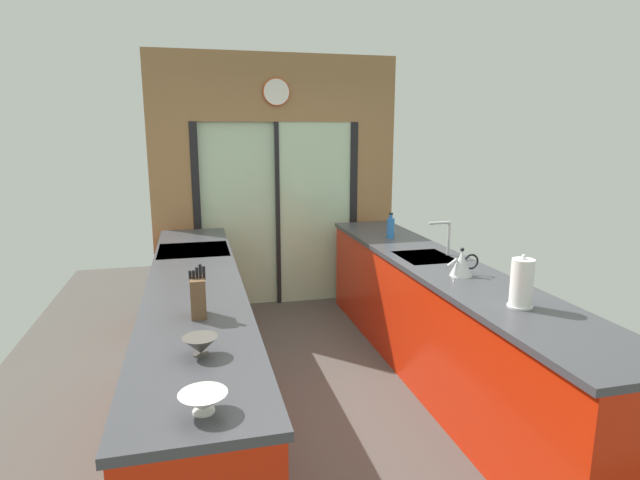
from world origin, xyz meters
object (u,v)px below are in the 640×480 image
object	(u,v)px
mixing_bowl_near	(203,402)
knife_block	(198,296)
paper_towel_roll	(522,284)
soap_bottle	(391,227)
oven_range	(196,302)
mixing_bowl_far	(201,345)
kettle	(462,263)

from	to	relation	value
mixing_bowl_near	knife_block	bearing A→B (deg)	89.99
mixing_bowl_near	paper_towel_roll	xyz separation A→B (m)	(1.78, 0.71, 0.10)
soap_bottle	knife_block	bearing A→B (deg)	-136.33
oven_range	mixing_bowl_far	size ratio (longest dim) A/B	5.75
knife_block	kettle	distance (m)	1.82
kettle	mixing_bowl_far	bearing A→B (deg)	-153.54
kettle	paper_towel_roll	bearing A→B (deg)	-90.18
soap_bottle	kettle	bearing A→B (deg)	-89.91
mixing_bowl_far	knife_block	world-z (taller)	knife_block
mixing_bowl_far	kettle	world-z (taller)	kettle
paper_towel_roll	mixing_bowl_far	bearing A→B (deg)	-173.09
mixing_bowl_far	knife_block	size ratio (longest dim) A/B	0.55
oven_range	paper_towel_roll	bearing A→B (deg)	-47.20
mixing_bowl_near	kettle	xyz separation A→B (m)	(1.78, 1.38, 0.05)
knife_block	kettle	world-z (taller)	knife_block
mixing_bowl_far	knife_block	bearing A→B (deg)	89.99
soap_bottle	mixing_bowl_near	bearing A→B (deg)	-123.37
mixing_bowl_far	soap_bottle	size ratio (longest dim) A/B	0.67
oven_range	kettle	distance (m)	2.27
knife_block	mixing_bowl_near	bearing A→B (deg)	-90.01
oven_range	mixing_bowl_far	distance (m)	2.22
mixing_bowl_near	paper_towel_roll	world-z (taller)	paper_towel_roll
mixing_bowl_near	soap_bottle	distance (m)	3.24
knife_block	paper_towel_roll	distance (m)	1.80
mixing_bowl_far	kettle	size ratio (longest dim) A/B	0.67
mixing_bowl_far	paper_towel_roll	bearing A→B (deg)	6.91
oven_range	knife_block	size ratio (longest dim) A/B	3.18
mixing_bowl_far	kettle	xyz separation A→B (m)	(1.78, 0.89, 0.04)
mixing_bowl_far	kettle	distance (m)	1.99
mixing_bowl_near	mixing_bowl_far	world-z (taller)	mixing_bowl_far
kettle	oven_range	bearing A→B (deg)	144.78
knife_block	soap_bottle	bearing A→B (deg)	43.67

